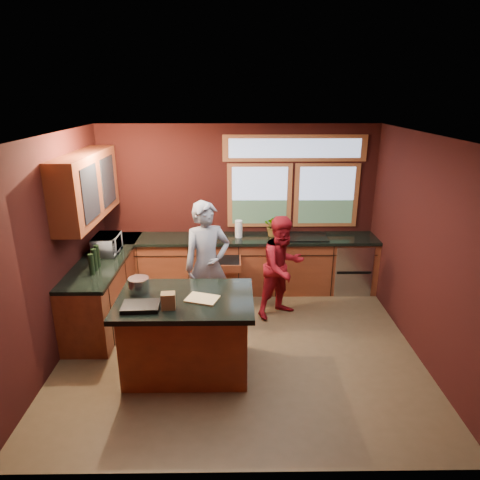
{
  "coord_description": "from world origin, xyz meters",
  "views": [
    {
      "loc": [
        -0.06,
        -4.88,
        3.16
      ],
      "look_at": [
        0.01,
        0.4,
        1.33
      ],
      "focal_mm": 32.0,
      "sensor_mm": 36.0,
      "label": 1
    }
  ],
  "objects_px": {
    "person_red": "(283,267)",
    "cutting_board": "(202,299)",
    "island": "(187,333)",
    "person_grey": "(207,265)",
    "stock_pot": "(139,285)"
  },
  "relations": [
    {
      "from": "person_red",
      "to": "stock_pot",
      "type": "xyz_separation_m",
      "value": [
        -1.81,
        -1.17,
        0.27
      ]
    },
    {
      "from": "stock_pot",
      "to": "person_red",
      "type": "bearing_deg",
      "value": 33.0
    },
    {
      "from": "cutting_board",
      "to": "person_red",
      "type": "bearing_deg",
      "value": 52.4
    },
    {
      "from": "cutting_board",
      "to": "stock_pot",
      "type": "bearing_deg",
      "value": 165.07
    },
    {
      "from": "person_red",
      "to": "cutting_board",
      "type": "distance_m",
      "value": 1.75
    },
    {
      "from": "stock_pot",
      "to": "cutting_board",
      "type": "bearing_deg",
      "value": -14.93
    },
    {
      "from": "person_grey",
      "to": "cutting_board",
      "type": "xyz_separation_m",
      "value": [
        0.01,
        -1.12,
        0.05
      ]
    },
    {
      "from": "person_grey",
      "to": "cutting_board",
      "type": "distance_m",
      "value": 1.12
    },
    {
      "from": "island",
      "to": "person_grey",
      "type": "bearing_deg",
      "value": 80.1
    },
    {
      "from": "island",
      "to": "stock_pot",
      "type": "bearing_deg",
      "value": 164.74
    },
    {
      "from": "island",
      "to": "person_red",
      "type": "height_order",
      "value": "person_red"
    },
    {
      "from": "cutting_board",
      "to": "stock_pot",
      "type": "distance_m",
      "value": 0.78
    },
    {
      "from": "person_grey",
      "to": "stock_pot",
      "type": "xyz_separation_m",
      "value": [
        -0.74,
        -0.92,
        0.13
      ]
    },
    {
      "from": "island",
      "to": "person_grey",
      "type": "height_order",
      "value": "person_grey"
    },
    {
      "from": "person_grey",
      "to": "person_red",
      "type": "bearing_deg",
      "value": -7.44
    }
  ]
}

